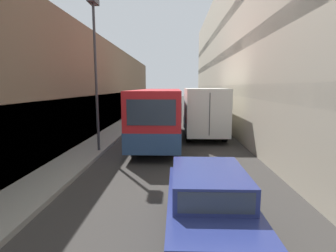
{
  "coord_description": "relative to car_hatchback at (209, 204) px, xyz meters",
  "views": [
    {
      "loc": [
        0.19,
        -0.06,
        3.21
      ],
      "look_at": [
        -0.14,
        10.61,
        1.6
      ],
      "focal_mm": 28.0,
      "sensor_mm": 36.0,
      "label": 1
    }
  ],
  "objects": [
    {
      "name": "building_left_shopfront",
      "position": [
        -7.0,
        9.79,
        2.29
      ],
      "size": [
        2.4,
        60.0,
        6.67
      ],
      "color": "brown",
      "rests_on": "ground_plane"
    },
    {
      "name": "ground_plane",
      "position": [
        -0.89,
        9.79,
        -0.74
      ],
      "size": [
        150.0,
        150.0,
        0.0
      ],
      "primitive_type": "plane",
      "color": "#33302D"
    },
    {
      "name": "car_hatchback",
      "position": [
        0.0,
        0.0,
        0.0
      ],
      "size": [
        1.74,
        3.85,
        1.47
      ],
      "color": "navy",
      "rests_on": "ground_plane"
    },
    {
      "name": "bus",
      "position": [
        -1.69,
        9.94,
        0.87
      ],
      "size": [
        2.44,
        9.73,
        3.03
      ],
      "color": "red",
      "rests_on": "ground_plane"
    },
    {
      "name": "panel_van",
      "position": [
        -2.81,
        20.06,
        0.31
      ],
      "size": [
        1.86,
        4.44,
        1.88
      ],
      "color": "#BCBCC1",
      "rests_on": "ground_plane"
    },
    {
      "name": "box_truck",
      "position": [
        1.08,
        12.37,
        0.93
      ],
      "size": [
        2.39,
        7.84,
        3.09
      ],
      "color": "silver",
      "rests_on": "ground_plane"
    },
    {
      "name": "street_lamp",
      "position": [
        -4.44,
        7.01,
        4.24
      ],
      "size": [
        0.36,
        0.8,
        6.97
      ],
      "color": "#38383D",
      "rests_on": "sidewalk_left"
    },
    {
      "name": "sidewalk_left",
      "position": [
        -5.05,
        9.79,
        -0.66
      ],
      "size": [
        1.7,
        60.0,
        0.16
      ],
      "color": "gray",
      "rests_on": "ground_plane"
    },
    {
      "name": "building_right_apartment",
      "position": [
        4.16,
        9.79,
        5.2
      ],
      "size": [
        2.4,
        60.0,
        11.92
      ],
      "color": "#A89E89",
      "rests_on": "ground_plane"
    }
  ]
}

